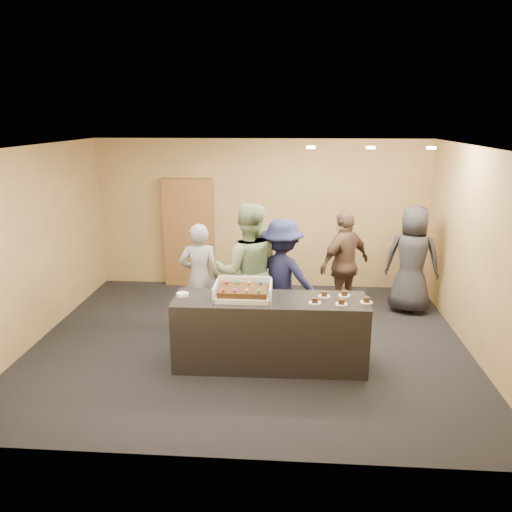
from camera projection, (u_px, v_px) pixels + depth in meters
name	position (u px, v px, depth m)	size (l,w,h in m)	color
room	(249.00, 250.00, 6.69)	(6.04, 6.00, 2.70)	black
serving_counter	(270.00, 332.00, 6.29)	(2.40, 0.70, 0.90)	black
storage_cabinet	(189.00, 233.00, 9.19)	(0.91, 0.15, 2.00)	brown
cake_box	(243.00, 294.00, 6.20)	(0.70, 0.48, 0.21)	white
sheet_cake	(243.00, 291.00, 6.16)	(0.60, 0.41, 0.12)	#321A0B
plate_stack	(183.00, 294.00, 6.26)	(0.15, 0.15, 0.04)	white
slice_a	(315.00, 301.00, 6.02)	(0.15, 0.15, 0.07)	white
slice_b	(324.00, 295.00, 6.24)	(0.15, 0.15, 0.07)	white
slice_c	(341.00, 303.00, 5.97)	(0.15, 0.15, 0.07)	white
slice_d	(344.00, 294.00, 6.26)	(0.15, 0.15, 0.07)	white
slice_e	(366.00, 301.00, 6.04)	(0.15, 0.15, 0.07)	white
person_server_grey	(200.00, 277.00, 7.30)	(0.59, 0.38, 1.61)	gray
person_sage_man	(248.00, 272.00, 6.99)	(0.95, 0.74, 1.95)	gray
person_navy_man	(282.00, 278.00, 7.09)	(1.10, 0.63, 1.71)	#171B3D
person_brown_extra	(345.00, 264.00, 7.76)	(1.00, 0.41, 1.70)	brown
person_dark_suit	(412.00, 260.00, 7.95)	(0.85, 0.55, 1.74)	#29292E
ceiling_spotlights	(371.00, 148.00, 6.70)	(1.72, 0.12, 0.03)	#FFEAC6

